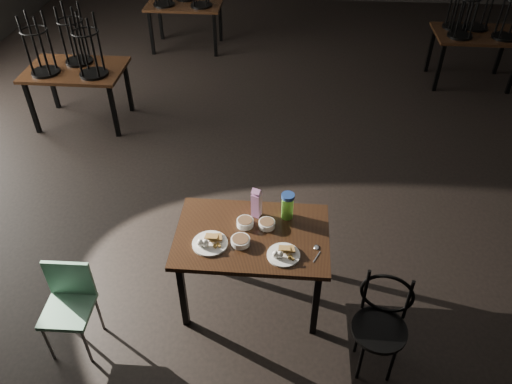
# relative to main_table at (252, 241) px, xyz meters

# --- Properties ---
(main_table) EXTENTS (1.20, 0.80, 0.75)m
(main_table) POSITION_rel_main_table_xyz_m (0.00, 0.00, 0.00)
(main_table) COLOR black
(main_table) RESTS_ON ground
(plate_left) EXTENTS (0.27, 0.27, 0.09)m
(plate_left) POSITION_rel_main_table_xyz_m (-0.31, -0.14, 0.10)
(plate_left) COLOR white
(plate_left) RESTS_ON main_table
(plate_right) EXTENTS (0.25, 0.25, 0.08)m
(plate_right) POSITION_rel_main_table_xyz_m (0.25, -0.21, 0.10)
(plate_right) COLOR white
(plate_right) RESTS_ON main_table
(bowl_near) EXTENTS (0.14, 0.14, 0.05)m
(bowl_near) POSITION_rel_main_table_xyz_m (-0.06, 0.10, 0.11)
(bowl_near) COLOR white
(bowl_near) RESTS_ON main_table
(bowl_far) EXTENTS (0.13, 0.13, 0.05)m
(bowl_far) POSITION_rel_main_table_xyz_m (0.11, 0.10, 0.11)
(bowl_far) COLOR white
(bowl_far) RESTS_ON main_table
(bowl_big) EXTENTS (0.15, 0.15, 0.05)m
(bowl_big) POSITION_rel_main_table_xyz_m (-0.08, -0.11, 0.11)
(bowl_big) COLOR white
(bowl_big) RESTS_ON main_table
(juice_carton) EXTENTS (0.09, 0.09, 0.27)m
(juice_carton) POSITION_rel_main_table_xyz_m (0.02, 0.23, 0.21)
(juice_carton) COLOR #961B84
(juice_carton) RESTS_ON main_table
(water_bottle) EXTENTS (0.11, 0.11, 0.23)m
(water_bottle) POSITION_rel_main_table_xyz_m (0.27, 0.23, 0.20)
(water_bottle) COLOR #78E343
(water_bottle) RESTS_ON main_table
(spoon) EXTENTS (0.06, 0.19, 0.01)m
(spoon) POSITION_rel_main_table_xyz_m (0.50, -0.12, 0.08)
(spoon) COLOR silver
(spoon) RESTS_ON main_table
(bentwood_chair) EXTENTS (0.43, 0.42, 0.84)m
(bentwood_chair) POSITION_rel_main_table_xyz_m (0.98, -0.53, -0.17)
(bentwood_chair) COLOR black
(bentwood_chair) RESTS_ON ground
(school_chair) EXTENTS (0.36, 0.36, 0.76)m
(school_chair) POSITION_rel_main_table_xyz_m (-1.34, -0.52, -0.21)
(school_chair) COLOR #669F81
(school_chair) RESTS_ON ground
(bg_table_left) EXTENTS (1.20, 0.80, 1.48)m
(bg_table_left) POSITION_rel_main_table_xyz_m (-2.44, 2.74, 0.11)
(bg_table_left) COLOR black
(bg_table_left) RESTS_ON ground
(bg_table_right) EXTENTS (1.20, 0.80, 1.48)m
(bg_table_right) POSITION_rel_main_table_xyz_m (2.81, 4.31, 0.13)
(bg_table_right) COLOR black
(bg_table_right) RESTS_ON ground
(bg_table_far) EXTENTS (1.20, 0.80, 1.48)m
(bg_table_far) POSITION_rel_main_table_xyz_m (-1.54, 5.23, 0.11)
(bg_table_far) COLOR black
(bg_table_far) RESTS_ON ground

